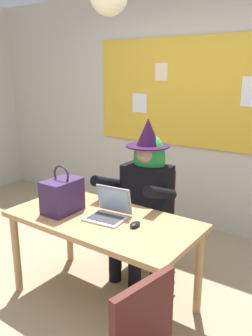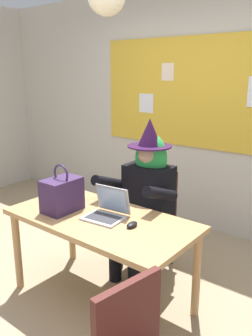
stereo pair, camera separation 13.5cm
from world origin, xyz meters
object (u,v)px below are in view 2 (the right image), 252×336
object	(u,v)px
chair_at_desk	(152,213)
person_costumed	(145,188)
handbag	(62,194)
desk_main	(101,228)
computer_mouse	(132,225)
laptop	(107,211)

from	to	relation	value
chair_at_desk	person_costumed	size ratio (longest dim) A/B	0.65
handbag	desk_main	bearing A→B (deg)	14.47
computer_mouse	handbag	size ratio (longest dim) A/B	0.28
computer_mouse	handbag	bearing A→B (deg)	-175.32
person_costumed	handbag	world-z (taller)	person_costumed
laptop	chair_at_desk	bearing A→B (deg)	88.91
computer_mouse	laptop	bearing A→B (deg)	170.89
laptop	handbag	size ratio (longest dim) A/B	0.83
chair_at_desk	computer_mouse	size ratio (longest dim) A/B	8.71
chair_at_desk	person_costumed	xyz separation A→B (m)	(0.00, -0.12, 0.28)
person_costumed	computer_mouse	size ratio (longest dim) A/B	13.37
person_costumed	computer_mouse	bearing A→B (deg)	24.12
laptop	handbag	distance (m)	0.39
desk_main	chair_at_desk	world-z (taller)	chair_at_desk
desk_main	person_costumed	size ratio (longest dim) A/B	1.05
desk_main	laptop	distance (m)	0.15
laptop	handbag	bearing A→B (deg)	-167.82
desk_main	laptop	bearing A→B (deg)	38.80
desk_main	computer_mouse	distance (m)	0.31
chair_at_desk	laptop	bearing A→B (deg)	3.12
chair_at_desk	handbag	distance (m)	0.93
person_costumed	laptop	bearing A→B (deg)	2.16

